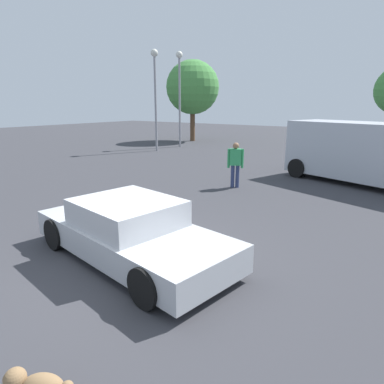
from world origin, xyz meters
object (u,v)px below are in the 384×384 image
at_px(pedestrian, 235,161).
at_px(light_post_far, 180,83).
at_px(light_post_mid, 155,83).
at_px(van_white, 360,151).
at_px(sedan_foreground, 131,232).

relative_size(pedestrian, light_post_far, 0.26).
distance_m(pedestrian, light_post_far, 12.52).
xyz_separation_m(pedestrian, light_post_mid, (-8.72, 5.76, 3.20)).
height_order(van_white, light_post_mid, light_post_mid).
distance_m(sedan_foreground, light_post_mid, 15.92).
bearing_deg(pedestrian, sedan_foreground, -17.31).
distance_m(sedan_foreground, light_post_far, 17.96).
xyz_separation_m(light_post_mid, light_post_far, (-0.07, 2.53, 0.10)).
relative_size(pedestrian, light_post_mid, 0.26).
bearing_deg(pedestrian, light_post_far, -160.69).
distance_m(light_post_mid, light_post_far, 2.53).
height_order(pedestrian, light_post_mid, light_post_mid).
bearing_deg(light_post_far, van_white, -22.27).
bearing_deg(sedan_foreground, light_post_mid, 138.20).
relative_size(van_white, pedestrian, 3.48).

